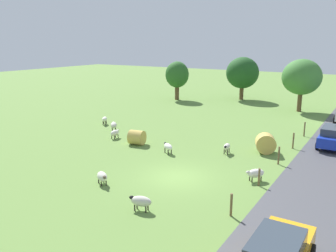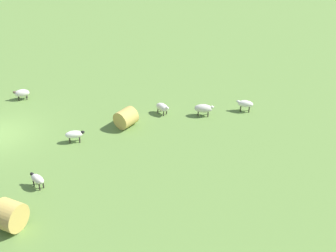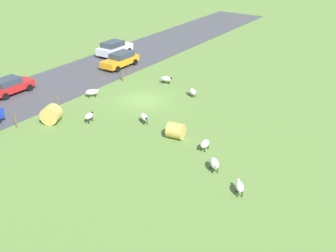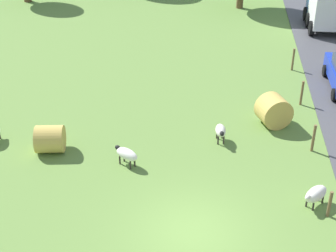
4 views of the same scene
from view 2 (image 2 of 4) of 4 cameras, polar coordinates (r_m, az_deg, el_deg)
name	(u,v)px [view 2 (image 2 of 4)]	position (r m, az deg, el deg)	size (l,w,h in m)	color
ground_plane	(2,135)	(29.94, -20.08, -1.04)	(160.00, 160.00, 0.00)	olive
sheep_1	(37,179)	(24.79, -16.07, -6.40)	(0.56, 1.04, 0.76)	silver
sheep_3	(162,107)	(30.02, -0.71, 2.36)	(0.58, 1.09, 0.75)	silver
sheep_4	(22,93)	(33.32, -17.85, 3.94)	(1.13, 0.97, 0.74)	silver
sheep_5	(74,134)	(27.78, -11.65, -1.05)	(1.16, 0.97, 0.76)	white
sheep_6	(245,104)	(30.72, 9.64, 2.75)	(0.96, 1.12, 0.78)	silver
sheep_7	(204,108)	(29.88, 4.47, 2.21)	(1.21, 1.24, 0.82)	beige
hay_bale_0	(10,215)	(22.77, -19.21, -10.53)	(1.45, 1.45, 1.13)	tan
hay_bale_1	(126,118)	(28.81, -5.29, 1.02)	(1.17, 1.17, 1.17)	tan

